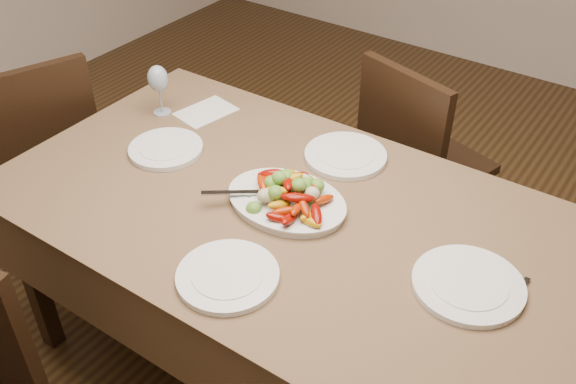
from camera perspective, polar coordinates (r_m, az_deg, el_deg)
The scene contains 14 objects.
floor at distance 2.49m, azimuth -4.51°, elevation -15.68°, with size 6.00×6.00×0.00m, color #3A2611.
dining_table at distance 2.21m, azimuth -0.00°, elevation -9.14°, with size 1.84×1.04×0.76m, color brown.
chair_far at distance 2.71m, azimuth 12.25°, elevation 2.49°, with size 0.42×0.42×0.95m, color black, non-canonical shape.
chair_left at distance 2.89m, azimuth -21.12°, elevation 3.11°, with size 0.42×0.42×0.95m, color black, non-canonical shape.
serving_platter at distance 1.96m, azimuth -0.13°, elevation -0.96°, with size 0.37×0.28×0.02m, color white.
roasted_vegetables at distance 1.92m, azimuth -0.13°, elevation 0.38°, with size 0.31×0.21×0.09m, color #780902, non-canonical shape.
serving_spoon at distance 1.94m, azimuth -2.34°, elevation 0.01°, with size 0.28×0.06×0.03m, color #9EA0A8, non-canonical shape.
plate_left at distance 2.24m, azimuth -10.80°, elevation 3.77°, with size 0.25×0.25×0.02m, color white.
plate_right at distance 1.77m, azimuth 15.72°, elevation -7.96°, with size 0.30×0.30×0.02m, color white.
plate_far at distance 2.18m, azimuth 5.13°, elevation 3.23°, with size 0.28×0.28×0.02m, color white.
plate_near at distance 1.73m, azimuth -5.38°, elevation -7.47°, with size 0.28×0.28×0.02m, color white.
wine_glass at distance 2.43m, azimuth -11.38°, elevation 8.99°, with size 0.08×0.08×0.20m, color #8C99A5, non-canonical shape.
menu_card at distance 2.45m, azimuth -7.30°, elevation 7.09°, with size 0.15×0.21×0.00m, color silver.
table_knife at distance 1.76m, azimuth 19.32°, elevation -9.29°, with size 0.02×0.20×0.01m, color #9EA0A8, non-canonical shape.
Camera 1 is at (1.01, -1.11, 1.98)m, focal length 40.00 mm.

